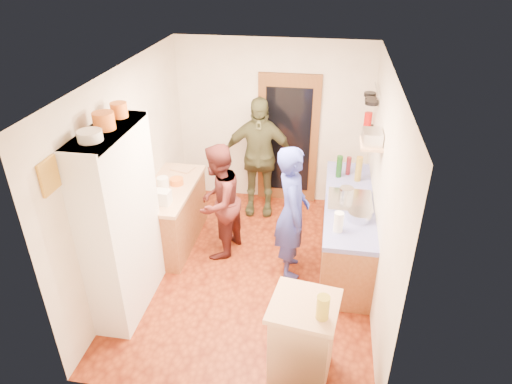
% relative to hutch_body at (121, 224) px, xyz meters
% --- Properties ---
extents(floor, '(3.00, 4.00, 0.02)m').
position_rel_hutch_body_xyz_m(floor, '(1.30, 0.80, -1.11)').
color(floor, '#8F3614').
rests_on(floor, ground).
extents(ceiling, '(3.00, 4.00, 0.02)m').
position_rel_hutch_body_xyz_m(ceiling, '(1.30, 0.80, 1.51)').
color(ceiling, silver).
rests_on(ceiling, ground).
extents(wall_back, '(3.00, 0.02, 2.60)m').
position_rel_hutch_body_xyz_m(wall_back, '(1.30, 2.81, 0.20)').
color(wall_back, silver).
rests_on(wall_back, ground).
extents(wall_front, '(3.00, 0.02, 2.60)m').
position_rel_hutch_body_xyz_m(wall_front, '(1.30, -1.21, 0.20)').
color(wall_front, silver).
rests_on(wall_front, ground).
extents(wall_left, '(0.02, 4.00, 2.60)m').
position_rel_hutch_body_xyz_m(wall_left, '(-0.21, 0.80, 0.20)').
color(wall_left, silver).
rests_on(wall_left, ground).
extents(wall_right, '(0.02, 4.00, 2.60)m').
position_rel_hutch_body_xyz_m(wall_right, '(2.81, 0.80, 0.20)').
color(wall_right, silver).
rests_on(wall_right, ground).
extents(door_frame, '(0.95, 0.06, 2.10)m').
position_rel_hutch_body_xyz_m(door_frame, '(1.55, 2.77, -0.05)').
color(door_frame, brown).
rests_on(door_frame, ground).
extents(door_glass, '(0.70, 0.02, 1.70)m').
position_rel_hutch_body_xyz_m(door_glass, '(1.55, 2.74, -0.05)').
color(door_glass, black).
rests_on(door_glass, door_frame).
extents(hutch_body, '(0.40, 1.20, 2.20)m').
position_rel_hutch_body_xyz_m(hutch_body, '(0.00, 0.00, 0.00)').
color(hutch_body, white).
rests_on(hutch_body, ground).
extents(hutch_top_shelf, '(0.40, 1.14, 0.04)m').
position_rel_hutch_body_xyz_m(hutch_top_shelf, '(0.00, 0.00, 1.08)').
color(hutch_top_shelf, white).
rests_on(hutch_top_shelf, hutch_body).
extents(plate_stack, '(0.23, 0.23, 0.10)m').
position_rel_hutch_body_xyz_m(plate_stack, '(0.00, -0.29, 1.15)').
color(plate_stack, white).
rests_on(plate_stack, hutch_top_shelf).
extents(orange_pot_a, '(0.21, 0.21, 0.17)m').
position_rel_hutch_body_xyz_m(orange_pot_a, '(0.00, 0.00, 1.18)').
color(orange_pot_a, orange).
rests_on(orange_pot_a, hutch_top_shelf).
extents(orange_pot_b, '(0.17, 0.17, 0.15)m').
position_rel_hutch_body_xyz_m(orange_pot_b, '(0.00, 0.35, 1.18)').
color(orange_pot_b, orange).
rests_on(orange_pot_b, hutch_top_shelf).
extents(left_counter_base, '(0.60, 1.40, 0.85)m').
position_rel_hutch_body_xyz_m(left_counter_base, '(0.10, 1.25, -0.68)').
color(left_counter_base, '#9B6139').
rests_on(left_counter_base, ground).
extents(left_counter_top, '(0.64, 1.44, 0.05)m').
position_rel_hutch_body_xyz_m(left_counter_top, '(0.10, 1.25, -0.23)').
color(left_counter_top, tan).
rests_on(left_counter_top, left_counter_base).
extents(toaster, '(0.25, 0.17, 0.18)m').
position_rel_hutch_body_xyz_m(toaster, '(0.15, 0.81, -0.11)').
color(toaster, white).
rests_on(toaster, left_counter_top).
extents(kettle, '(0.17, 0.17, 0.17)m').
position_rel_hutch_body_xyz_m(kettle, '(0.05, 1.17, -0.11)').
color(kettle, white).
rests_on(kettle, left_counter_top).
extents(orange_bowl, '(0.20, 0.20, 0.08)m').
position_rel_hutch_body_xyz_m(orange_bowl, '(0.18, 1.34, -0.16)').
color(orange_bowl, orange).
rests_on(orange_bowl, left_counter_top).
extents(chopping_board, '(0.35, 0.30, 0.02)m').
position_rel_hutch_body_xyz_m(chopping_board, '(0.12, 1.79, -0.19)').
color(chopping_board, tan).
rests_on(chopping_board, left_counter_top).
extents(right_counter_base, '(0.60, 2.20, 0.84)m').
position_rel_hutch_body_xyz_m(right_counter_base, '(2.50, 1.30, -0.68)').
color(right_counter_base, '#9B6139').
rests_on(right_counter_base, ground).
extents(right_counter_top, '(0.62, 2.22, 0.06)m').
position_rel_hutch_body_xyz_m(right_counter_top, '(2.50, 1.30, -0.23)').
color(right_counter_top, '#080DA3').
rests_on(right_counter_top, right_counter_base).
extents(hob, '(0.55, 0.58, 0.04)m').
position_rel_hutch_body_xyz_m(hob, '(2.50, 1.23, -0.18)').
color(hob, silver).
rests_on(hob, right_counter_top).
extents(pot_on_hob, '(0.18, 0.18, 0.12)m').
position_rel_hutch_body_xyz_m(pot_on_hob, '(2.45, 1.31, -0.10)').
color(pot_on_hob, silver).
rests_on(pot_on_hob, hob).
extents(bottle_a, '(0.09, 0.09, 0.32)m').
position_rel_hutch_body_xyz_m(bottle_a, '(2.35, 1.92, -0.04)').
color(bottle_a, '#143F14').
rests_on(bottle_a, right_counter_top).
extents(bottle_b, '(0.08, 0.08, 0.27)m').
position_rel_hutch_body_xyz_m(bottle_b, '(2.48, 2.02, -0.07)').
color(bottle_b, '#591419').
rests_on(bottle_b, right_counter_top).
extents(bottle_c, '(0.11, 0.11, 0.35)m').
position_rel_hutch_body_xyz_m(bottle_c, '(2.61, 1.85, -0.02)').
color(bottle_c, olive).
rests_on(bottle_c, right_counter_top).
extents(paper_towel, '(0.13, 0.13, 0.24)m').
position_rel_hutch_body_xyz_m(paper_towel, '(2.35, 0.55, -0.08)').
color(paper_towel, white).
rests_on(paper_towel, right_counter_top).
extents(mixing_bowl, '(0.31, 0.31, 0.11)m').
position_rel_hutch_body_xyz_m(mixing_bowl, '(2.60, 0.83, -0.15)').
color(mixing_bowl, silver).
rests_on(mixing_bowl, right_counter_top).
extents(island_base, '(0.62, 0.62, 0.86)m').
position_rel_hutch_body_xyz_m(island_base, '(2.06, -0.72, -0.67)').
color(island_base, tan).
rests_on(island_base, ground).
extents(island_top, '(0.70, 0.70, 0.05)m').
position_rel_hutch_body_xyz_m(island_top, '(2.06, -0.72, -0.22)').
color(island_top, tan).
rests_on(island_top, island_base).
extents(cutting_board, '(0.39, 0.33, 0.02)m').
position_rel_hutch_body_xyz_m(cutting_board, '(2.02, -0.66, -0.21)').
color(cutting_board, white).
rests_on(cutting_board, island_top).
extents(oil_jar, '(0.13, 0.13, 0.23)m').
position_rel_hutch_body_xyz_m(oil_jar, '(2.22, -0.87, -0.07)').
color(oil_jar, '#AD9E2D').
rests_on(oil_jar, island_top).
extents(pan_rail, '(0.02, 0.65, 0.02)m').
position_rel_hutch_body_xyz_m(pan_rail, '(2.76, 2.33, 0.95)').
color(pan_rail, silver).
rests_on(pan_rail, wall_right).
extents(pan_hang_a, '(0.18, 0.18, 0.05)m').
position_rel_hutch_body_xyz_m(pan_hang_a, '(2.70, 2.15, 0.82)').
color(pan_hang_a, black).
rests_on(pan_hang_a, pan_rail).
extents(pan_hang_b, '(0.16, 0.16, 0.05)m').
position_rel_hutch_body_xyz_m(pan_hang_b, '(2.70, 2.35, 0.80)').
color(pan_hang_b, black).
rests_on(pan_hang_b, pan_rail).
extents(pan_hang_c, '(0.17, 0.17, 0.05)m').
position_rel_hutch_body_xyz_m(pan_hang_c, '(2.70, 2.55, 0.81)').
color(pan_hang_c, black).
rests_on(pan_hang_c, pan_rail).
extents(wall_shelf, '(0.26, 0.42, 0.03)m').
position_rel_hutch_body_xyz_m(wall_shelf, '(2.67, 1.25, 0.60)').
color(wall_shelf, tan).
rests_on(wall_shelf, wall_right).
extents(radio, '(0.23, 0.31, 0.15)m').
position_rel_hutch_body_xyz_m(radio, '(2.67, 1.25, 0.69)').
color(radio, silver).
rests_on(radio, wall_shelf).
extents(ext_bracket, '(0.06, 0.10, 0.04)m').
position_rel_hutch_body_xyz_m(ext_bracket, '(2.77, 2.50, 0.35)').
color(ext_bracket, black).
rests_on(ext_bracket, wall_right).
extents(fire_extinguisher, '(0.11, 0.11, 0.32)m').
position_rel_hutch_body_xyz_m(fire_extinguisher, '(2.71, 2.50, 0.40)').
color(fire_extinguisher, red).
rests_on(fire_extinguisher, wall_right).
extents(picture_frame, '(0.03, 0.25, 0.30)m').
position_rel_hutch_body_xyz_m(picture_frame, '(-0.18, -0.75, 0.95)').
color(picture_frame, gold).
rests_on(picture_frame, wall_left).
extents(person_hob, '(0.53, 0.70, 1.76)m').
position_rel_hutch_body_xyz_m(person_hob, '(1.83, 0.87, -0.22)').
color(person_hob, '#2F399B').
rests_on(person_hob, ground).
extents(person_left, '(0.78, 0.91, 1.60)m').
position_rel_hutch_body_xyz_m(person_left, '(0.84, 1.15, -0.30)').
color(person_left, '#491C1A').
rests_on(person_left, ground).
extents(person_back, '(1.13, 0.53, 1.87)m').
position_rel_hutch_body_xyz_m(person_back, '(1.16, 2.30, -0.16)').
color(person_back, '#3D3D23').
rests_on(person_back, ground).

